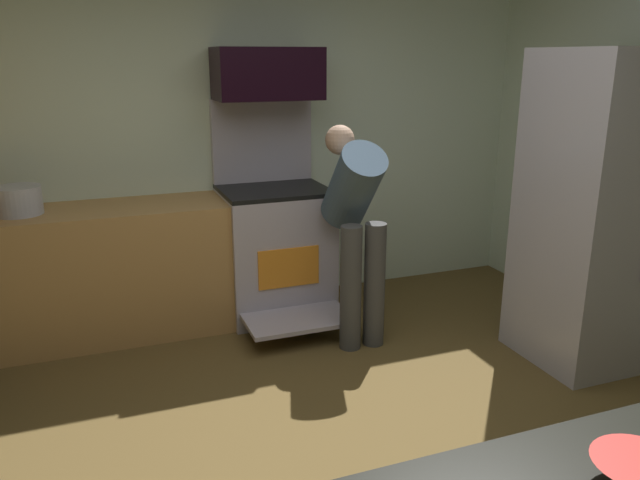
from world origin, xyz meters
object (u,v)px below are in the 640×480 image
Objects in this scene: person_cook at (355,218)px; stock_pot at (18,200)px; oven_range at (275,246)px; mixing_bowl_large at (640,476)px; microwave at (267,74)px; refrigerator at (606,211)px.

person_cook is 4.92× the size of stock_pot.
person_cook reaches higher than stock_pot.
oven_range reaches higher than mixing_bowl_large.
stock_pot is (-1.67, -0.08, -0.75)m from microwave.
oven_range is 6.97× the size of mixing_bowl_large.
refrigerator is (1.70, -1.49, -0.79)m from microwave.
refrigerator is 1.54m from person_cook.
oven_range is at bearing 140.52° from refrigerator.
refrigerator reaches higher than stock_pot.
mixing_bowl_large is (-0.12, -3.35, 0.42)m from oven_range.
oven_range is at bearing -90.00° from microwave.
microwave is at bearing 116.14° from person_cook.
mixing_bowl_large is at bearing -100.13° from person_cook.
microwave is at bearing 90.00° from oven_range.
mixing_bowl_large is 3.70m from stock_pot.
refrigerator is 3.65m from stock_pot.
mixing_bowl_large is at bearing -65.24° from stock_pot.
microwave is 1.84m from stock_pot.
microwave is 0.39× the size of refrigerator.
person_cook is at bearing -17.88° from stock_pot.
oven_range is 1.74m from stock_pot.
stock_pot is (-1.55, 3.36, 0.05)m from mixing_bowl_large.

